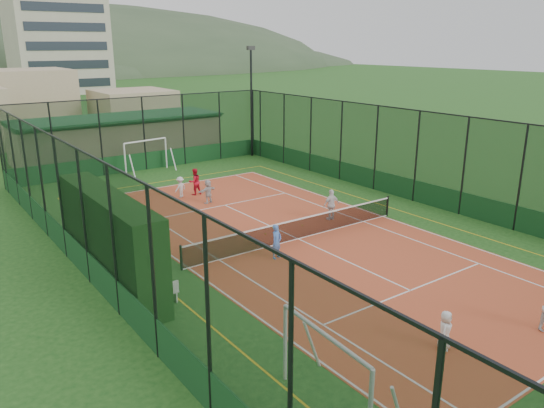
# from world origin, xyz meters

# --- Properties ---
(ground) EXTENTS (300.00, 300.00, 0.00)m
(ground) POSITION_xyz_m (0.00, 0.00, 0.00)
(ground) COLOR #1C4D1A
(ground) RESTS_ON ground
(court_slab) EXTENTS (11.17, 23.97, 0.01)m
(court_slab) POSITION_xyz_m (0.00, 0.00, 0.01)
(court_slab) COLOR #C94C2C
(court_slab) RESTS_ON ground
(tennis_net) EXTENTS (11.67, 0.12, 1.06)m
(tennis_net) POSITION_xyz_m (0.00, 0.00, 0.53)
(tennis_net) COLOR black
(tennis_net) RESTS_ON ground
(perimeter_fence) EXTENTS (18.12, 34.12, 5.00)m
(perimeter_fence) POSITION_xyz_m (0.00, 0.00, 2.50)
(perimeter_fence) COLOR black
(perimeter_fence) RESTS_ON ground
(floodlight_ne) EXTENTS (0.60, 0.26, 8.25)m
(floodlight_ne) POSITION_xyz_m (8.60, 16.60, 4.12)
(floodlight_ne) COLOR black
(floodlight_ne) RESTS_ON ground
(clubhouse) EXTENTS (15.20, 7.20, 3.15)m
(clubhouse) POSITION_xyz_m (0.00, 22.00, 1.57)
(clubhouse) COLOR tan
(clubhouse) RESTS_ON ground
(apartment_tower) EXTENTS (15.00, 12.00, 30.00)m
(apartment_tower) POSITION_xyz_m (12.00, 82.00, 15.00)
(apartment_tower) COLOR beige
(apartment_tower) RESTS_ON ground
(hedge_left) EXTENTS (1.16, 7.71, 3.37)m
(hedge_left) POSITION_xyz_m (-8.30, 0.47, 1.69)
(hedge_left) COLOR black
(hedge_left) RESTS_ON ground
(white_bench) EXTENTS (1.52, 0.49, 0.84)m
(white_bench) POSITION_xyz_m (-7.80, -2.23, 0.42)
(white_bench) COLOR white
(white_bench) RESTS_ON ground
(futsal_goal_near) EXTENTS (3.37, 1.19, 2.14)m
(futsal_goal_near) POSITION_xyz_m (-6.86, -9.50, 1.07)
(futsal_goal_near) COLOR white
(futsal_goal_near) RESTS_ON ground
(futsal_goal_far) EXTENTS (3.43, 1.48, 2.14)m
(futsal_goal_far) POSITION_xyz_m (-0.23, 16.33, 1.07)
(futsal_goal_far) COLOR white
(futsal_goal_far) RESTS_ON ground
(child_near_left) EXTENTS (0.69, 0.60, 1.18)m
(child_near_left) POSITION_xyz_m (-2.18, -9.44, 0.60)
(child_near_left) COLOR silver
(child_near_left) RESTS_ON court_slab
(child_near_mid) EXTENTS (0.61, 0.49, 1.43)m
(child_near_mid) POSITION_xyz_m (-2.09, -1.20, 0.73)
(child_near_mid) COLOR #4778CA
(child_near_mid) RESTS_ON court_slab
(child_far_left) EXTENTS (0.89, 0.70, 1.20)m
(child_far_left) POSITION_xyz_m (-1.25, 9.19, 0.61)
(child_far_left) COLOR silver
(child_far_left) RESTS_ON court_slab
(child_far_right) EXTENTS (0.94, 0.46, 1.55)m
(child_far_right) POSITION_xyz_m (3.04, 1.20, 0.79)
(child_far_right) COLOR white
(child_far_right) RESTS_ON court_slab
(child_far_back) EXTENTS (1.27, 0.68, 1.30)m
(child_far_back) POSITION_xyz_m (-0.50, 7.30, 0.66)
(child_far_back) COLOR silver
(child_far_back) RESTS_ON court_slab
(coach) EXTENTS (0.78, 0.63, 1.55)m
(coach) POSITION_xyz_m (-0.30, 9.22, 0.78)
(coach) COLOR red
(coach) RESTS_ON court_slab
(tennis_balls) EXTENTS (2.20, 0.62, 0.07)m
(tennis_balls) POSITION_xyz_m (0.09, 1.47, 0.04)
(tennis_balls) COLOR #CCE033
(tennis_balls) RESTS_ON court_slab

